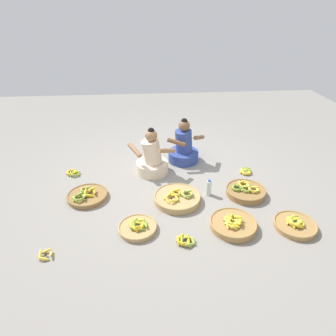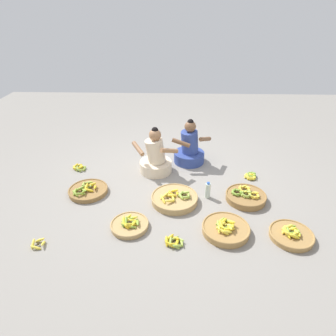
{
  "view_description": "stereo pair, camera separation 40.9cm",
  "coord_description": "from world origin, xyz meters",
  "views": [
    {
      "loc": [
        -0.29,
        -3.73,
        2.4
      ],
      "look_at": [
        0.0,
        -0.2,
        0.35
      ],
      "focal_mm": 30.58,
      "sensor_mm": 36.0,
      "label": 1
    },
    {
      "loc": [
        0.12,
        -3.74,
        2.4
      ],
      "look_at": [
        0.0,
        -0.2,
        0.35
      ],
      "focal_mm": 30.58,
      "sensor_mm": 36.0,
      "label": 2
    }
  ],
  "objects": [
    {
      "name": "ground_plane",
      "position": [
        0.0,
        0.0,
        0.0
      ],
      "size": [
        10.0,
        10.0,
        0.0
      ],
      "primitive_type": "plane",
      "color": "gray"
    },
    {
      "name": "vendor_woman_front",
      "position": [
        -0.22,
        0.3,
        0.25
      ],
      "size": [
        0.75,
        0.52,
        0.77
      ],
      "color": "beige",
      "rests_on": "ground"
    },
    {
      "name": "vendor_woman_behind",
      "position": [
        0.34,
        0.64,
        0.25
      ],
      "size": [
        0.68,
        0.52,
        0.78
      ],
      "color": "#334793",
      "rests_on": "ground"
    },
    {
      "name": "banana_basket_back_center",
      "position": [
        0.1,
        -0.53,
        0.06
      ],
      "size": [
        0.65,
        0.65,
        0.16
      ],
      "color": "tan",
      "rests_on": "ground"
    },
    {
      "name": "banana_basket_near_vendor",
      "position": [
        1.1,
        -0.45,
        0.06
      ],
      "size": [
        0.56,
        0.56,
        0.16
      ],
      "color": "olive",
      "rests_on": "ground"
    },
    {
      "name": "banana_basket_front_right",
      "position": [
        -1.16,
        -0.35,
        0.04
      ],
      "size": [
        0.57,
        0.57,
        0.14
      ],
      "color": "olive",
      "rests_on": "ground"
    },
    {
      "name": "banana_basket_front_center",
      "position": [
        0.72,
        -1.12,
        0.06
      ],
      "size": [
        0.57,
        0.57,
        0.17
      ],
      "color": "#A87F47",
      "rests_on": "ground"
    },
    {
      "name": "banana_basket_front_left",
      "position": [
        1.48,
        -1.19,
        0.05
      ],
      "size": [
        0.51,
        0.51,
        0.15
      ],
      "color": "#A87F47",
      "rests_on": "ground"
    },
    {
      "name": "banana_basket_mid_left",
      "position": [
        -0.44,
        -1.07,
        0.04
      ],
      "size": [
        0.47,
        0.47,
        0.14
      ],
      "color": "tan",
      "rests_on": "ground"
    },
    {
      "name": "loose_bananas_mid_right",
      "position": [
        1.3,
        0.15,
        0.03
      ],
      "size": [
        0.23,
        0.24,
        0.08
      ],
      "color": "olive",
      "rests_on": "ground"
    },
    {
      "name": "loose_bananas_near_bicycle",
      "position": [
        0.1,
        -1.33,
        0.03
      ],
      "size": [
        0.25,
        0.22,
        0.09
      ],
      "color": "#9EB747",
      "rests_on": "ground"
    },
    {
      "name": "loose_bananas_back_left",
      "position": [
        -1.44,
        -1.41,
        0.03
      ],
      "size": [
        0.16,
        0.15,
        0.08
      ],
      "color": "yellow",
      "rests_on": "ground"
    },
    {
      "name": "loose_bananas_back_right",
      "position": [
        -1.5,
        0.33,
        0.03
      ],
      "size": [
        0.26,
        0.24,
        0.08
      ],
      "color": "gold",
      "rests_on": "ground"
    },
    {
      "name": "water_bottle",
      "position": [
        0.57,
        -0.41,
        0.12
      ],
      "size": [
        0.07,
        0.07,
        0.25
      ],
      "color": "silver",
      "rests_on": "ground"
    }
  ]
}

